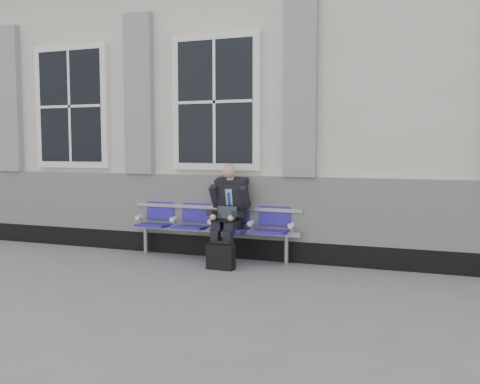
% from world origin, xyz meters
% --- Properties ---
extents(ground, '(70.00, 70.00, 0.00)m').
position_xyz_m(ground, '(0.00, 0.00, 0.00)').
color(ground, slate).
rests_on(ground, ground).
extents(station_building, '(14.40, 4.40, 4.49)m').
position_xyz_m(station_building, '(-0.02, 3.47, 2.22)').
color(station_building, silver).
rests_on(station_building, ground).
extents(bench, '(2.60, 0.47, 0.91)m').
position_xyz_m(bench, '(0.36, 1.32, 0.55)').
color(bench, '#9EA0A3').
rests_on(bench, ground).
extents(businessman, '(0.54, 0.73, 1.37)m').
position_xyz_m(businessman, '(0.66, 1.19, 0.75)').
color(businessman, black).
rests_on(businessman, ground).
extents(briefcase, '(0.37, 0.16, 0.37)m').
position_xyz_m(briefcase, '(0.73, 0.71, 0.17)').
color(briefcase, black).
rests_on(briefcase, ground).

